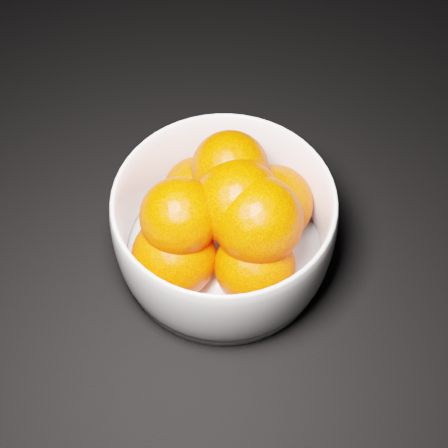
% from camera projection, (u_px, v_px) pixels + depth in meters
% --- Properties ---
extents(bowl, '(0.23, 0.23, 0.11)m').
position_uv_depth(bowl, '(224.00, 227.00, 0.64)').
color(bowl, white).
rests_on(bowl, ground).
extents(orange_pile, '(0.16, 0.18, 0.13)m').
position_uv_depth(orange_pile, '(228.00, 217.00, 0.62)').
color(orange_pile, '#FA3C00').
rests_on(orange_pile, bowl).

